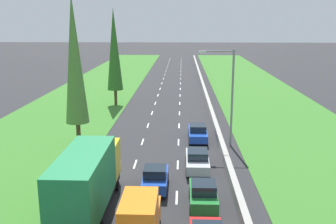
% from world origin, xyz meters
% --- Properties ---
extents(ground_plane, '(300.00, 300.00, 0.00)m').
position_xyz_m(ground_plane, '(0.00, 60.00, 0.00)').
color(ground_plane, '#28282B').
rests_on(ground_plane, ground).
extents(grass_verge_left, '(14.00, 140.00, 0.04)m').
position_xyz_m(grass_verge_left, '(-12.65, 60.00, 0.02)').
color(grass_verge_left, '#387528').
rests_on(grass_verge_left, ground).
extents(grass_verge_right, '(14.00, 140.00, 0.04)m').
position_xyz_m(grass_verge_right, '(14.35, 60.00, 0.02)').
color(grass_verge_right, '#387528').
rests_on(grass_verge_right, ground).
extents(median_barrier, '(0.44, 120.00, 0.85)m').
position_xyz_m(median_barrier, '(5.70, 60.00, 0.42)').
color(median_barrier, '#9E9B93').
rests_on(median_barrier, ground).
extents(lane_markings, '(3.64, 116.00, 0.01)m').
position_xyz_m(lane_markings, '(0.00, 60.00, 0.01)').
color(lane_markings, white).
rests_on(lane_markings, ground).
extents(green_hatchback_right_lane, '(1.74, 3.90, 1.72)m').
position_xyz_m(green_hatchback_right_lane, '(3.43, 19.82, 0.84)').
color(green_hatchback_right_lane, '#237A33').
rests_on(green_hatchback_right_lane, ground).
extents(silver_sedan_right_lane_fourth, '(1.82, 4.50, 1.64)m').
position_xyz_m(silver_sedan_right_lane_fourth, '(3.29, 26.02, 0.81)').
color(silver_sedan_right_lane_fourth, silver).
rests_on(silver_sedan_right_lane_fourth, ground).
extents(orange_van_centre_lane, '(1.96, 4.90, 2.82)m').
position_xyz_m(orange_van_centre_lane, '(-0.07, 15.14, 1.40)').
color(orange_van_centre_lane, orange).
rests_on(orange_van_centre_lane, ground).
extents(blue_sedan_right_lane, '(1.82, 4.50, 1.64)m').
position_xyz_m(blue_sedan_right_lane, '(3.62, 33.67, 0.81)').
color(blue_sedan_right_lane, '#1E47B7').
rests_on(blue_sedan_right_lane, ground).
extents(green_box_truck_left_lane, '(2.46, 9.40, 4.18)m').
position_xyz_m(green_box_truck_left_lane, '(-3.53, 18.51, 2.18)').
color(green_box_truck_left_lane, black).
rests_on(green_box_truck_left_lane, ground).
extents(blue_hatchback_centre_lane, '(1.74, 3.90, 1.72)m').
position_xyz_m(blue_hatchback_centre_lane, '(0.24, 22.24, 0.84)').
color(blue_hatchback_centre_lane, '#1E47B7').
rests_on(blue_hatchback_centre_lane, ground).
extents(poplar_tree_second, '(2.15, 2.15, 13.95)m').
position_xyz_m(poplar_tree_second, '(-7.70, 31.97, 8.03)').
color(poplar_tree_second, '#4C3823').
rests_on(poplar_tree_second, ground).
extents(poplar_tree_third, '(2.13, 2.13, 13.24)m').
position_xyz_m(poplar_tree_third, '(-7.17, 49.62, 7.67)').
color(poplar_tree_third, '#4C3823').
rests_on(poplar_tree_third, ground).
extents(street_light_mast, '(3.20, 0.28, 9.00)m').
position_xyz_m(street_light_mast, '(6.29, 32.11, 5.23)').
color(street_light_mast, gray).
rests_on(street_light_mast, ground).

